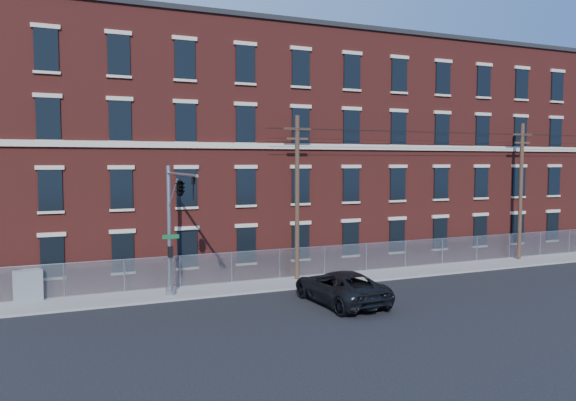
{
  "coord_description": "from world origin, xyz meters",
  "views": [
    {
      "loc": [
        -11.52,
        -25.08,
        7.31
      ],
      "look_at": [
        0.72,
        4.0,
        5.11
      ],
      "focal_mm": 34.39,
      "sensor_mm": 36.0,
      "label": 1
    }
  ],
  "objects_px": {
    "traffic_signal_mast": "(178,201)",
    "utility_pole_near": "(297,194)",
    "utility_cabinet": "(28,286)",
    "pickup_truck": "(340,287)"
  },
  "relations": [
    {
      "from": "traffic_signal_mast",
      "to": "utility_pole_near",
      "type": "relative_size",
      "value": 0.7
    },
    {
      "from": "traffic_signal_mast",
      "to": "pickup_truck",
      "type": "bearing_deg",
      "value": -16.84
    },
    {
      "from": "utility_pole_near",
      "to": "pickup_truck",
      "type": "bearing_deg",
      "value": -91.19
    },
    {
      "from": "pickup_truck",
      "to": "traffic_signal_mast",
      "type": "bearing_deg",
      "value": -20.21
    },
    {
      "from": "traffic_signal_mast",
      "to": "utility_pole_near",
      "type": "height_order",
      "value": "utility_pole_near"
    },
    {
      "from": "pickup_truck",
      "to": "utility_cabinet",
      "type": "relative_size",
      "value": 3.77
    },
    {
      "from": "traffic_signal_mast",
      "to": "utility_cabinet",
      "type": "height_order",
      "value": "traffic_signal_mast"
    },
    {
      "from": "utility_pole_near",
      "to": "pickup_truck",
      "type": "height_order",
      "value": "utility_pole_near"
    },
    {
      "from": "utility_pole_near",
      "to": "utility_cabinet",
      "type": "bearing_deg",
      "value": 178.47
    },
    {
      "from": "pickup_truck",
      "to": "utility_cabinet",
      "type": "xyz_separation_m",
      "value": [
        -14.9,
        6.2,
        0.08
      ]
    }
  ]
}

